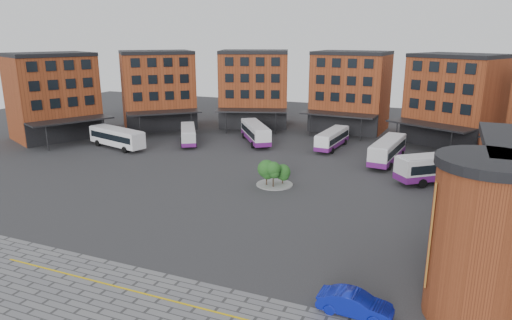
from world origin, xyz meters
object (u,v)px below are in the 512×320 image
at_px(bus_a, 117,136).
at_px(bus_f, 444,167).
at_px(tree_island, 273,172).
at_px(bus_e, 388,150).
at_px(bus_b, 188,134).
at_px(blue_car, 355,304).
at_px(bus_c, 255,132).
at_px(bus_d, 332,139).

distance_m(bus_a, bus_f, 48.41).
xyz_separation_m(bus_a, bus_f, (48.38, 1.61, 0.02)).
xyz_separation_m(tree_island, bus_e, (11.16, 16.03, 0.04)).
bearing_deg(bus_f, bus_b, -137.25).
xyz_separation_m(bus_f, blue_car, (-4.64, -31.98, -1.11)).
xyz_separation_m(bus_b, blue_car, (34.98, -37.60, -0.72)).
height_order(bus_b, blue_car, bus_b).
xyz_separation_m(bus_e, blue_car, (2.93, -38.41, -0.98)).
bearing_deg(bus_f, tree_island, -102.02).
height_order(tree_island, bus_f, bus_f).
bearing_deg(tree_island, blue_car, -57.82).
xyz_separation_m(tree_island, bus_f, (18.72, 9.60, 0.16)).
bearing_deg(bus_c, bus_a, 176.76).
distance_m(bus_a, bus_e, 41.60).
xyz_separation_m(bus_a, blue_car, (43.74, -30.37, -1.09)).
relative_size(bus_b, bus_d, 0.92).
height_order(bus_a, bus_d, bus_a).
distance_m(bus_c, blue_car, 49.10).
height_order(tree_island, bus_b, tree_island).
bearing_deg(bus_b, tree_island, -68.03).
xyz_separation_m(bus_b, bus_f, (39.62, -5.62, 0.39)).
relative_size(bus_b, bus_f, 0.84).
bearing_deg(bus_f, bus_e, -169.53).
distance_m(tree_island, bus_c, 22.68).
relative_size(bus_c, bus_e, 0.92).
relative_size(bus_c, blue_car, 2.27).
relative_size(bus_c, bus_d, 1.04).
bearing_deg(bus_d, bus_b, -160.54).
height_order(tree_island, bus_c, bus_c).
bearing_deg(bus_a, bus_d, -51.85).
distance_m(bus_a, bus_b, 11.36).
height_order(bus_b, bus_d, bus_d).
height_order(bus_f, blue_car, bus_f).
bearing_deg(bus_c, bus_e, -45.74).
height_order(bus_a, bus_b, bus_a).
distance_m(bus_b, blue_car, 51.36).
xyz_separation_m(bus_d, blue_car, (12.10, -43.54, -0.78)).
xyz_separation_m(bus_d, bus_e, (9.18, -5.14, 0.20)).
bearing_deg(bus_b, bus_f, -40.05).
bearing_deg(tree_island, bus_d, 84.66).
relative_size(bus_b, bus_c, 0.88).
xyz_separation_m(bus_c, blue_car, (24.86, -42.33, -0.96)).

